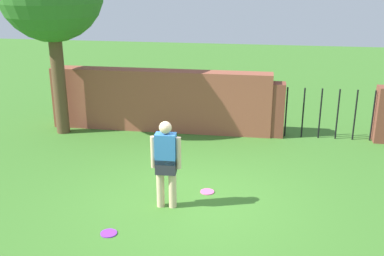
% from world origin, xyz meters
% --- Properties ---
extents(ground_plane, '(40.00, 40.00, 0.00)m').
position_xyz_m(ground_plane, '(0.00, 0.00, 0.00)').
color(ground_plane, '#3D7528').
extents(brick_wall, '(5.85, 0.50, 1.63)m').
position_xyz_m(brick_wall, '(-1.50, 3.95, 0.81)').
color(brick_wall, brown).
rests_on(brick_wall, ground).
extents(person, '(0.54, 0.23, 1.62)m').
position_xyz_m(person, '(-0.44, -0.24, 0.90)').
color(person, beige).
rests_on(person, ground).
extents(fence_gate, '(3.10, 0.44, 1.40)m').
position_xyz_m(fence_gate, '(2.85, 3.95, 0.70)').
color(fence_gate, brown).
rests_on(fence_gate, ground).
extents(frisbee_pink, '(0.27, 0.27, 0.02)m').
position_xyz_m(frisbee_pink, '(0.21, 0.44, 0.01)').
color(frisbee_pink, pink).
rests_on(frisbee_pink, ground).
extents(frisbee_purple, '(0.27, 0.27, 0.02)m').
position_xyz_m(frisbee_purple, '(-1.18, -1.29, 0.01)').
color(frisbee_purple, purple).
rests_on(frisbee_purple, ground).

